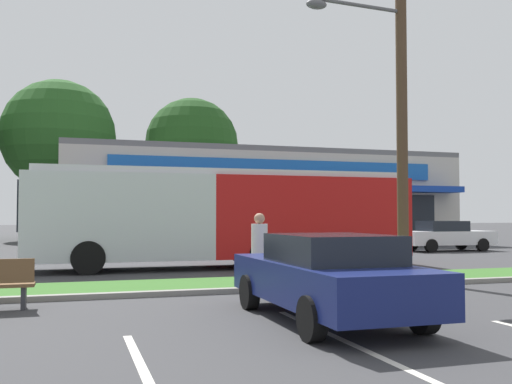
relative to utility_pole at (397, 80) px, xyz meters
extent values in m
cube|color=#386B28|center=(-2.22, 0.11, -5.38)|extent=(56.00, 2.20, 0.12)
cube|color=gray|center=(-2.22, -1.11, -5.38)|extent=(56.00, 0.24, 0.12)
cube|color=silver|center=(-7.60, -7.51, -5.43)|extent=(0.12, 4.80, 0.01)
cube|color=silver|center=(-4.76, -6.22, -5.43)|extent=(0.12, 4.80, 0.01)
cube|color=#BCB7AD|center=(2.56, 22.70, -2.79)|extent=(23.21, 12.98, 5.30)
cube|color=black|center=(2.56, 16.17, -3.85)|extent=(19.50, 0.08, 2.75)
cube|color=#14389E|center=(2.56, 15.51, -2.15)|extent=(21.82, 1.40, 0.35)
cube|color=#1959AD|center=(2.56, 16.13, -1.09)|extent=(18.57, 0.16, 0.95)
cube|color=slate|center=(2.56, 22.70, 0.01)|extent=(23.21, 12.98, 0.30)
cylinder|color=#473323|center=(-9.41, 31.84, -3.16)|extent=(0.44, 0.44, 4.55)
sphere|color=#23511E|center=(-9.41, 31.84, 2.26)|extent=(8.39, 8.39, 8.39)
cylinder|color=#473323|center=(0.43, 30.55, -3.14)|extent=(0.44, 0.44, 4.58)
sphere|color=#1E4719|center=(0.43, 30.55, 1.84)|extent=(7.18, 7.18, 7.18)
cylinder|color=#4C3826|center=(0.14, 0.01, -0.35)|extent=(0.30, 0.30, 10.17)
cylinder|color=#59595B|center=(-1.16, -0.08, 1.89)|extent=(2.60, 0.29, 0.10)
ellipsoid|color=#59595B|center=(-2.45, -0.18, 1.74)|extent=(0.56, 0.32, 0.24)
cube|color=#B71414|center=(-0.57, 5.20, -3.74)|extent=(7.03, 2.58, 2.70)
cube|color=silver|center=(-6.96, 5.23, -3.74)|extent=(5.76, 2.57, 2.70)
cube|color=silver|center=(-3.45, 5.21, -2.29)|extent=(12.27, 2.34, 0.20)
cube|color=black|center=(-3.44, 6.52, -3.25)|extent=(11.75, 0.11, 1.19)
cube|color=black|center=(-9.86, 5.24, -3.41)|extent=(0.07, 2.17, 1.51)
cylinder|color=black|center=(-7.92, 4.06, -4.94)|extent=(1.00, 0.30, 1.00)
cylinder|color=black|center=(-7.91, 6.40, -4.94)|extent=(1.00, 0.30, 1.00)
cylinder|color=black|center=(-2.49, 4.04, -4.94)|extent=(1.00, 0.30, 1.00)
cylinder|color=black|center=(-2.48, 6.38, -4.94)|extent=(1.00, 0.30, 1.00)
cylinder|color=black|center=(1.02, 4.02, -4.94)|extent=(1.00, 0.30, 1.00)
cylinder|color=black|center=(1.03, 6.37, -4.94)|extent=(1.00, 0.30, 1.00)
cube|color=#333338|center=(-9.23, -2.03, -5.21)|extent=(0.08, 0.36, 0.45)
cube|color=silver|center=(9.29, 10.80, -4.78)|extent=(4.70, 1.73, 0.66)
cube|color=black|center=(9.06, 10.80, -4.20)|extent=(2.11, 1.52, 0.50)
cylinder|color=black|center=(10.75, 11.62, -5.12)|extent=(0.64, 0.22, 0.64)
cylinder|color=black|center=(10.75, 9.98, -5.12)|extent=(0.64, 0.22, 0.64)
cylinder|color=black|center=(7.84, 11.62, -5.12)|extent=(0.64, 0.22, 0.64)
cylinder|color=black|center=(7.84, 9.98, -5.12)|extent=(0.64, 0.22, 0.64)
cube|color=navy|center=(-4.33, -4.82, -4.79)|extent=(1.87, 4.74, 0.65)
cube|color=black|center=(-4.33, -5.06, -4.23)|extent=(1.64, 2.13, 0.46)
cylinder|color=black|center=(-5.22, -3.35, -5.12)|extent=(0.22, 0.64, 0.64)
cylinder|color=black|center=(-3.45, -3.35, -5.12)|extent=(0.22, 0.64, 0.64)
cylinder|color=black|center=(-5.22, -6.29, -5.12)|extent=(0.22, 0.64, 0.64)
cylinder|color=black|center=(-3.45, -6.29, -5.12)|extent=(0.22, 0.64, 0.64)
cylinder|color=#726651|center=(-4.41, -1.46, -5.00)|extent=(0.31, 0.31, 0.87)
cylinder|color=silver|center=(-4.41, -1.46, -4.22)|extent=(0.36, 0.36, 0.69)
sphere|color=tan|center=(-4.41, -1.46, -3.76)|extent=(0.24, 0.24, 0.24)
camera|label=1|loc=(-8.39, -13.73, -3.70)|focal=40.73mm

